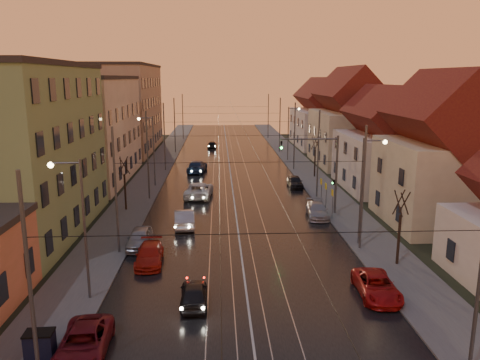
{
  "coord_description": "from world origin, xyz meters",
  "views": [
    {
      "loc": [
        -1.53,
        -22.49,
        12.17
      ],
      "look_at": [
        0.55,
        22.04,
        2.39
      ],
      "focal_mm": 35.0,
      "sensor_mm": 36.0,
      "label": 1
    }
  ],
  "objects": [
    {
      "name": "bare_tree_2",
      "position": [
        10.4,
        34.0,
        2.49
      ],
      "size": [
        1.09,
        1.09,
        5.11
      ],
      "color": "black",
      "rests_on": "ground"
    },
    {
      "name": "catenary_pole_l_4",
      "position": [
        -8.6,
        54.0,
        4.5
      ],
      "size": [
        0.16,
        0.16,
        9.0
      ],
      "primitive_type": "cylinder",
      "color": "#595B60",
      "rests_on": "ground"
    },
    {
      "name": "parked_left_3",
      "position": [
        -7.35,
        10.29,
        0.69
      ],
      "size": [
        1.65,
        4.08,
        1.39
      ],
      "primitive_type": "imported",
      "rotation": [
        0.0,
        0.0,
        0.0
      ],
      "color": "#9D9EA3",
      "rests_on": "ground"
    },
    {
      "name": "catenary_pole_r_1",
      "position": [
        8.6,
        9.0,
        4.5
      ],
      "size": [
        0.16,
        0.16,
        9.0
      ],
      "primitive_type": "cylinder",
      "color": "#595B60",
      "rests_on": "ground"
    },
    {
      "name": "street_lamp_0",
      "position": [
        -9.1,
        2.0,
        4.89
      ],
      "size": [
        1.75,
        0.32,
        8.0
      ],
      "color": "#595B60",
      "rests_on": "ground"
    },
    {
      "name": "apartment_left_2",
      "position": [
        -17.5,
        34.0,
        6.0
      ],
      "size": [
        10.0,
        20.0,
        12.0
      ],
      "primitive_type": "cube",
      "color": "#B8A98F",
      "rests_on": "ground"
    },
    {
      "name": "parked_left_2",
      "position": [
        -6.2,
        7.13,
        0.62
      ],
      "size": [
        1.97,
        4.36,
        1.24
      ],
      "primitive_type": "imported",
      "rotation": [
        0.0,
        0.0,
        0.06
      ],
      "color": "#AC1C11",
      "rests_on": "ground"
    },
    {
      "name": "house_right_1",
      "position": [
        17.0,
        15.0,
        5.45
      ],
      "size": [
        8.67,
        10.2,
        10.8
      ],
      "color": "#B4AA8A",
      "rests_on": "ground"
    },
    {
      "name": "driving_car_0",
      "position": [
        -2.94,
        1.23,
        0.63
      ],
      "size": [
        1.6,
        3.72,
        1.25
      ],
      "primitive_type": "imported",
      "rotation": [
        0.0,
        0.0,
        3.18
      ],
      "color": "black",
      "rests_on": "ground"
    },
    {
      "name": "house_right_3",
      "position": [
        17.0,
        43.0,
        5.8
      ],
      "size": [
        9.18,
        14.28,
        11.5
      ],
      "color": "#B4AA8A",
      "rests_on": "ground"
    },
    {
      "name": "driving_car_3",
      "position": [
        -4.36,
        38.01,
        0.78
      ],
      "size": [
        2.74,
        5.6,
        1.57
      ],
      "primitive_type": "imported",
      "rotation": [
        0.0,
        0.0,
        3.04
      ],
      "color": "#1A2C4E",
      "rests_on": "ground"
    },
    {
      "name": "road",
      "position": [
        0.0,
        40.0,
        0.02
      ],
      "size": [
        16.0,
        120.0,
        0.04
      ],
      "primitive_type": "cube",
      "color": "black",
      "rests_on": "ground"
    },
    {
      "name": "ground",
      "position": [
        0.0,
        0.0,
        0.0
      ],
      "size": [
        160.0,
        160.0,
        0.0
      ],
      "primitive_type": "plane",
      "color": "black",
      "rests_on": "ground"
    },
    {
      "name": "house_right_2",
      "position": [
        17.0,
        28.0,
        4.64
      ],
      "size": [
        9.18,
        12.24,
        9.2
      ],
      "color": "beige",
      "rests_on": "ground"
    },
    {
      "name": "apartment_left_3",
      "position": [
        -17.5,
        58.0,
        7.0
      ],
      "size": [
        10.0,
        24.0,
        14.0
      ],
      "primitive_type": "cube",
      "color": "#977561",
      "rests_on": "ground"
    },
    {
      "name": "house_right_4",
      "position": [
        17.0,
        61.0,
        5.05
      ],
      "size": [
        9.18,
        16.32,
        10.0
      ],
      "color": "beige",
      "rests_on": "ground"
    },
    {
      "name": "tram_rail_2",
      "position": [
        0.77,
        40.0,
        0.06
      ],
      "size": [
        0.06,
        120.0,
        0.03
      ],
      "primitive_type": "cube",
      "color": "gray",
      "rests_on": "road"
    },
    {
      "name": "tram_rail_3",
      "position": [
        2.2,
        40.0,
        0.06
      ],
      "size": [
        0.06,
        120.0,
        0.03
      ],
      "primitive_type": "cube",
      "color": "gray",
      "rests_on": "road"
    },
    {
      "name": "street_lamp_1",
      "position": [
        9.1,
        10.0,
        4.89
      ],
      "size": [
        1.75,
        0.32,
        8.0
      ],
      "color": "#595B60",
      "rests_on": "ground"
    },
    {
      "name": "parked_right_0",
      "position": [
        7.36,
        1.7,
        0.62
      ],
      "size": [
        2.24,
        4.54,
        1.24
      ],
      "primitive_type": "imported",
      "rotation": [
        0.0,
        0.0,
        -0.04
      ],
      "color": "#AC1111",
      "rests_on": "ground"
    },
    {
      "name": "street_lamp_3",
      "position": [
        9.1,
        46.0,
        4.89
      ],
      "size": [
        1.75,
        0.32,
        8.0
      ],
      "color": "#595B60",
      "rests_on": "ground"
    },
    {
      "name": "traffic_light_mast",
      "position": [
        7.99,
        18.0,
        4.6
      ],
      "size": [
        5.3,
        0.32,
        7.2
      ],
      "color": "#595B60",
      "rests_on": "ground"
    },
    {
      "name": "driving_car_1",
      "position": [
        -4.44,
        14.97,
        0.75
      ],
      "size": [
        1.99,
        4.65,
        1.49
      ],
      "primitive_type": "imported",
      "rotation": [
        0.0,
        0.0,
        3.23
      ],
      "color": "#ADACB2",
      "rests_on": "ground"
    },
    {
      "name": "catenary_pole_r_5",
      "position": [
        8.6,
        72.0,
        4.5
      ],
      "size": [
        0.16,
        0.16,
        9.0
      ],
      "primitive_type": "cylinder",
      "color": "#595B60",
      "rests_on": "ground"
    },
    {
      "name": "catenary_pole_r_4",
      "position": [
        8.6,
        54.0,
        4.5
      ],
      "size": [
        0.16,
        0.16,
        9.0
      ],
      "primitive_type": "cylinder",
      "color": "#595B60",
      "rests_on": "ground"
    },
    {
      "name": "catenary_pole_l_5",
      "position": [
        -8.6,
        72.0,
        4.5
      ],
      "size": [
        0.16,
        0.16,
        9.0
      ],
      "primitive_type": "cylinder",
      "color": "#595B60",
      "rests_on": "ground"
    },
    {
      "name": "catenary_pole_l_1",
      "position": [
        -8.6,
        9.0,
        4.5
      ],
      "size": [
        0.16,
        0.16,
        9.0
      ],
      "primitive_type": "cylinder",
      "color": "#595B60",
      "rests_on": "ground"
    },
    {
      "name": "apartment_left_1",
      "position": [
        -17.5,
        14.0,
        6.5
      ],
      "size": [
        10.0,
        18.0,
        13.0
      ],
      "primitive_type": "cube",
      "color": "#718F5B",
      "rests_on": "ground"
    },
    {
      "name": "sidewalk_left",
      "position": [
        -10.0,
        40.0,
        0.07
      ],
      "size": [
        4.0,
        120.0,
        0.15
      ],
      "primitive_type": "cube",
      "color": "#4C4C4C",
      "rests_on": "ground"
    },
    {
      "name": "catenary_pole_r_3",
      "position": [
        8.6,
        39.0,
        4.5
      ],
      "size": [
        0.16,
        0.16,
        9.0
      ],
      "primitive_type": "cylinder",
      "color": "#595B60",
      "rests_on": "ground"
    },
    {
      "name": "dumpster",
      "position": [
        -9.45,
        -3.63,
        0.7
      ],
      "size": [
        1.23,
        0.85,
        1.1
      ],
      "primitive_type": "cube",
      "rotation": [
        0.0,
        0.0,
        0.04
      ],
      "color": "black",
      "rests_on": "sidewalk_left"
    },
    {
      "name": "driving_car_2",
      "position": [
        -3.58,
        24.79,
        0.78
      ],
      "size": [
        3.05,
        5.78,
        1.55
      ],
      "primitive_type": "imported",
      "rotation": [
        0.0,
        0.0,
        3.05
      ],
      "color": "silver",
      "rests_on": "ground"
    },
    {
      "name": "driving_car_4",
      "position": [
        -2.64,
        59.25,
        0.64
      ],
      "size": [
        1.66,
        3.81,
        1.28
      ],
      "primitive_type": "imported",
      "rotation": [
        0.0,
        0.0,
        3.1
      ],
      "color": "black",
      "rests_on": "ground"
    },
    {
      "name": "sidewalk_right",
      "position": [
        10.0,
        40.0,
        0.07
      ],
      "size": [
        4.0,
        120.0,
        0.15
      ],
      "primitive_type": "cube",
      "color": "#4C4C4C",
      "rests_on": "ground"
    },
    {
      "name": "catenary_pole_l_2",
      "position": [
        -8.6,
        24.0,
        4.5
      ],
      "size": [
        0.16,
        0.16,
        9.0
      ],
      "primitive_type": "cylinder",
      "color": "#595B60",
      "rests_on": "ground"
    },
    {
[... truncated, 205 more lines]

